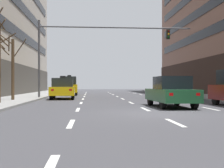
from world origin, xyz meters
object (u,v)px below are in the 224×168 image
street_tree_2 (12,66)px  car_driving_0 (171,92)px  taxi_driving_2 (69,86)px  taxi_driving_1 (63,89)px  traffic_signal_0 (90,42)px

street_tree_2 → car_driving_0: bearing=-29.1°
taxi_driving_2 → car_driving_0: bearing=-69.0°
car_driving_0 → taxi_driving_1: 11.26m
car_driving_0 → taxi_driving_1: bearing=125.9°
car_driving_0 → taxi_driving_1: taxi_driving_1 is taller
traffic_signal_0 → street_tree_2: traffic_signal_0 is taller
car_driving_0 → street_tree_2: (-9.78, 5.44, 1.67)m
traffic_signal_0 → taxi_driving_2: bearing=106.4°
car_driving_0 → traffic_signal_0: bearing=114.7°
car_driving_0 → taxi_driving_2: size_ratio=1.03×
taxi_driving_1 → taxi_driving_2: taxi_driving_2 is taller
traffic_signal_0 → taxi_driving_1: bearing=-171.6°
car_driving_0 → taxi_driving_2: 18.58m
traffic_signal_0 → street_tree_2: 7.14m
car_driving_0 → taxi_driving_1: (-6.61, 9.12, 0.04)m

